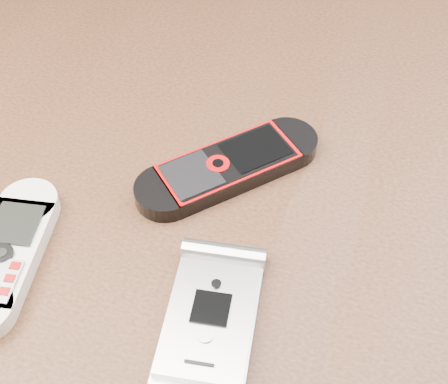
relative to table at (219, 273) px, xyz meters
The scene contains 4 objects.
table is the anchor object (origin of this frame).
nokia_white 0.20m from the table, 142.54° to the right, with size 0.05×0.14×0.02m, color white.
nokia_black_red 0.12m from the table, 89.08° to the left, with size 0.05×0.17×0.02m, color black.
motorola_razr 0.16m from the table, 75.97° to the right, with size 0.06×0.12×0.02m, color silver.
Camera 1 is at (0.10, -0.31, 1.13)m, focal length 50.00 mm.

